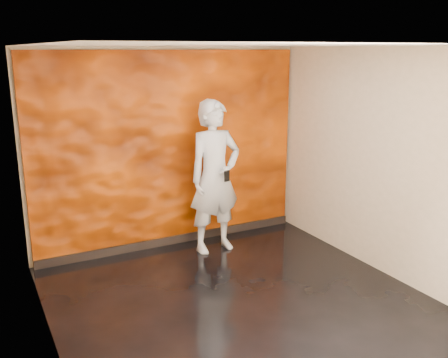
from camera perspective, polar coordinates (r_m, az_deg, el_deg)
The scene contains 5 objects.
room at distance 5.32m, azimuth 1.74°, elevation -0.22°, with size 4.02×4.02×2.81m.
feature_wall at distance 7.05m, azimuth -6.08°, elevation 3.24°, with size 3.90×0.06×2.75m, color #F25B04.
baseboard at distance 7.39m, azimuth -5.69°, elevation -6.90°, with size 3.90×0.04×0.12m, color black.
man at distance 6.86m, azimuth -1.04°, elevation 0.25°, with size 0.77×0.51×2.12m, color #A9B0BA.
phone at distance 6.61m, azimuth 0.34°, elevation 0.34°, with size 0.08×0.02×0.15m, color black.
Camera 1 is at (-2.52, -4.48, 2.76)m, focal length 40.00 mm.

